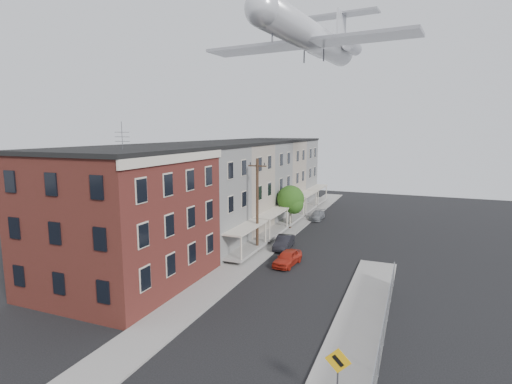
% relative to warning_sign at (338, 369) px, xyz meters
% --- Properties ---
extents(ground, '(120.00, 120.00, 0.00)m').
position_rel_warning_sign_xyz_m(ground, '(-5.60, 1.03, -1.88)').
color(ground, black).
rests_on(ground, ground).
extents(sidewalk_left, '(3.00, 62.00, 0.12)m').
position_rel_warning_sign_xyz_m(sidewalk_left, '(-11.10, 25.03, -1.82)').
color(sidewalk_left, gray).
rests_on(sidewalk_left, ground).
extents(sidewalk_right, '(3.00, 26.00, 0.12)m').
position_rel_warning_sign_xyz_m(sidewalk_right, '(-0.10, 7.03, -1.82)').
color(sidewalk_right, gray).
rests_on(sidewalk_right, ground).
extents(curb_left, '(0.15, 62.00, 0.14)m').
position_rel_warning_sign_xyz_m(curb_left, '(-9.65, 25.03, -1.81)').
color(curb_left, gray).
rests_on(curb_left, ground).
extents(curb_right, '(0.15, 26.00, 0.14)m').
position_rel_warning_sign_xyz_m(curb_right, '(-1.55, 7.03, -1.81)').
color(curb_right, gray).
rests_on(curb_right, ground).
extents(corner_building, '(10.31, 12.30, 12.15)m').
position_rel_warning_sign_xyz_m(corner_building, '(-17.60, 8.03, 3.28)').
color(corner_building, '#361811').
rests_on(corner_building, ground).
extents(row_house_a, '(11.98, 7.00, 10.30)m').
position_rel_warning_sign_xyz_m(row_house_a, '(-17.56, 17.53, 3.25)').
color(row_house_a, slate).
rests_on(row_house_a, ground).
extents(row_house_b, '(11.98, 7.00, 10.30)m').
position_rel_warning_sign_xyz_m(row_house_b, '(-17.56, 24.53, 3.25)').
color(row_house_b, '#6E6657').
rests_on(row_house_b, ground).
extents(row_house_c, '(11.98, 7.00, 10.30)m').
position_rel_warning_sign_xyz_m(row_house_c, '(-17.56, 31.53, 3.25)').
color(row_house_c, slate).
rests_on(row_house_c, ground).
extents(row_house_d, '(11.98, 7.00, 10.30)m').
position_rel_warning_sign_xyz_m(row_house_d, '(-17.56, 38.53, 3.25)').
color(row_house_d, '#6E6657').
rests_on(row_house_d, ground).
extents(row_house_e, '(11.98, 7.00, 10.30)m').
position_rel_warning_sign_xyz_m(row_house_e, '(-17.56, 45.53, 3.25)').
color(row_house_e, slate).
rests_on(row_house_e, ground).
extents(chainlink_fence, '(0.06, 18.06, 1.90)m').
position_rel_warning_sign_xyz_m(chainlink_fence, '(1.40, 6.03, -0.89)').
color(chainlink_fence, gray).
rests_on(chainlink_fence, ground).
extents(warning_sign, '(1.10, 0.11, 2.80)m').
position_rel_warning_sign_xyz_m(warning_sign, '(0.00, 0.00, 0.00)').
color(warning_sign, '#515156').
rests_on(warning_sign, ground).
extents(utility_pole, '(1.80, 0.26, 9.00)m').
position_rel_warning_sign_xyz_m(utility_pole, '(-11.20, 19.03, 2.79)').
color(utility_pole, black).
rests_on(utility_pole, ground).
extents(street_tree, '(3.22, 3.20, 5.20)m').
position_rel_warning_sign_xyz_m(street_tree, '(-10.87, 28.95, 1.57)').
color(street_tree, black).
rests_on(street_tree, ground).
extents(car_near, '(1.91, 3.96, 1.30)m').
position_rel_warning_sign_xyz_m(car_near, '(-7.40, 16.58, -1.23)').
color(car_near, '#B22716').
rests_on(car_near, ground).
extents(car_mid, '(1.72, 4.08, 1.31)m').
position_rel_warning_sign_xyz_m(car_mid, '(-9.20, 21.08, -1.23)').
color(car_mid, black).
rests_on(car_mid, ground).
extents(car_far, '(1.57, 3.83, 1.11)m').
position_rel_warning_sign_xyz_m(car_far, '(-9.20, 35.12, -1.33)').
color(car_far, slate).
rests_on(car_far, ground).
extents(airplane, '(23.26, 26.56, 7.65)m').
position_rel_warning_sign_xyz_m(airplane, '(-8.86, 29.61, 19.74)').
color(airplane, silver).
rests_on(airplane, ground).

